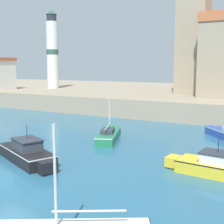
{
  "coord_description": "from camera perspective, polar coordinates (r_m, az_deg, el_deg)",
  "views": [
    {
      "loc": [
        13.45,
        -11.69,
        6.16
      ],
      "look_at": [
        -0.73,
        13.27,
        2.0
      ],
      "focal_mm": 50.0,
      "sensor_mm": 36.0,
      "label": 1
    }
  ],
  "objects": [
    {
      "name": "ground_plane",
      "position": [
        18.85,
        -18.68,
        -11.28
      ],
      "size": [
        200.0,
        200.0,
        0.0
      ],
      "primitive_type": "plane",
      "color": "#28607F"
    },
    {
      "name": "motorboat_black_3",
      "position": [
        21.31,
        -15.23,
        -7.29
      ],
      "size": [
        6.28,
        3.81,
        2.44
      ],
      "color": "black",
      "rests_on": "ground"
    },
    {
      "name": "sailboat_green_4",
      "position": [
        26.58,
        -0.58,
        -4.17
      ],
      "size": [
        3.2,
        5.86,
        4.75
      ],
      "color": "#237A4C",
      "rests_on": "ground"
    },
    {
      "name": "lighthouse",
      "position": [
        58.02,
        -10.85,
        10.93
      ],
      "size": [
        2.11,
        2.11,
        13.83
      ],
      "color": "silver",
      "rests_on": "quay_seawall"
    },
    {
      "name": "quay_seawall",
      "position": [
        54.74,
        15.26,
        2.7
      ],
      "size": [
        120.0,
        40.0,
        2.3
      ],
      "primitive_type": "cube",
      "color": "gray",
      "rests_on": "ground"
    },
    {
      "name": "motorboat_yellow_2",
      "position": [
        19.05,
        18.88,
        -9.49
      ],
      "size": [
        5.94,
        2.27,
        2.26
      ],
      "color": "yellow",
      "rests_on": "ground"
    }
  ]
}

